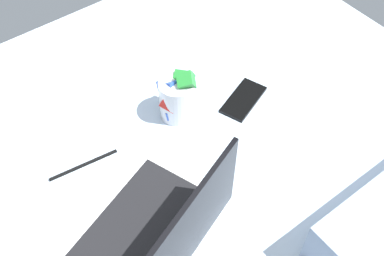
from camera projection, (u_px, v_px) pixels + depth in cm
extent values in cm
cube|color=silver|center=(153.00, 218.00, 115.78)|extent=(180.00, 140.00, 18.00)
cube|color=silver|center=(146.00, 230.00, 102.82)|extent=(38.92, 32.99, 2.00)
cube|color=black|center=(140.00, 224.00, 102.39)|extent=(33.09, 25.98, 0.40)
cube|color=black|center=(189.00, 231.00, 90.14)|extent=(31.31, 12.35, 21.00)
cylinder|color=silver|center=(177.00, 99.00, 120.60)|extent=(9.00, 9.00, 11.00)
cube|color=blue|center=(175.00, 108.00, 121.81)|extent=(7.03, 6.51, 3.58)
cube|color=red|center=(182.00, 101.00, 120.94)|extent=(5.85, 6.74, 5.71)
cube|color=red|center=(170.00, 101.00, 118.75)|extent=(6.69, 6.49, 5.27)
cube|color=blue|center=(173.00, 87.00, 119.19)|extent=(6.57, 7.26, 7.15)
cube|color=#268C33|center=(182.00, 83.00, 117.71)|extent=(7.75, 7.14, 5.74)
cube|color=#268C33|center=(186.00, 81.00, 115.72)|extent=(6.03, 5.54, 5.47)
cube|color=black|center=(243.00, 100.00, 127.29)|extent=(15.49, 11.27, 0.80)
cube|color=black|center=(84.00, 165.00, 114.28)|extent=(16.94, 2.76, 0.60)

